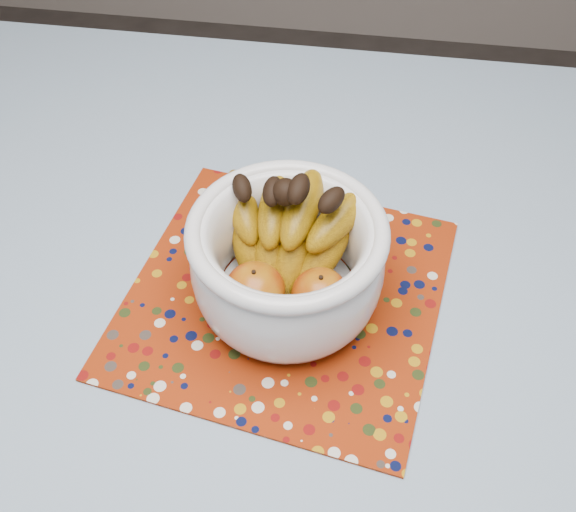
# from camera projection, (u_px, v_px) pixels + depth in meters

# --- Properties ---
(table) EXTENTS (1.20, 1.20, 0.75)m
(table) POSITION_uv_depth(u_px,v_px,m) (273.00, 394.00, 0.85)
(table) COLOR brown
(table) RESTS_ON ground
(tablecloth) EXTENTS (1.32, 1.32, 0.01)m
(tablecloth) POSITION_uv_depth(u_px,v_px,m) (272.00, 359.00, 0.79)
(tablecloth) COLOR slate
(tablecloth) RESTS_ON table
(placemat) EXTENTS (0.43, 0.43, 0.00)m
(placemat) POSITION_uv_depth(u_px,v_px,m) (285.00, 295.00, 0.84)
(placemat) COLOR maroon
(placemat) RESTS_ON tablecloth
(fruit_bowl) EXTENTS (0.25, 0.23, 0.18)m
(fruit_bowl) POSITION_uv_depth(u_px,v_px,m) (287.00, 252.00, 0.78)
(fruit_bowl) COLOR silver
(fruit_bowl) RESTS_ON placemat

